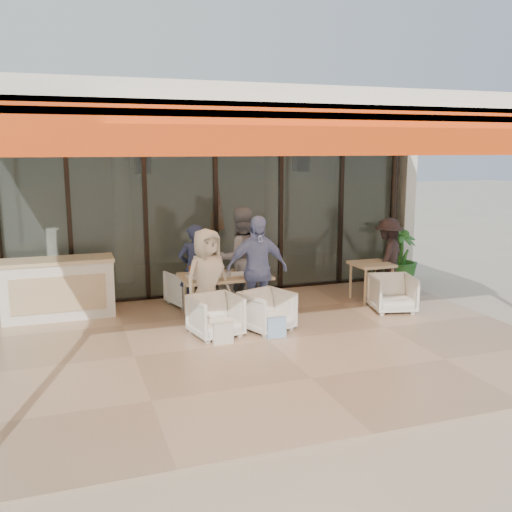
# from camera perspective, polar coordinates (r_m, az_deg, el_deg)

# --- Properties ---
(ground) EXTENTS (70.00, 70.00, 0.00)m
(ground) POSITION_cam_1_polar(r_m,az_deg,el_deg) (8.64, 1.34, -8.62)
(ground) COLOR #C6B293
(ground) RESTS_ON ground
(terrace_floor) EXTENTS (8.00, 6.00, 0.01)m
(terrace_floor) POSITION_cam_1_polar(r_m,az_deg,el_deg) (8.64, 1.34, -8.59)
(terrace_floor) COLOR tan
(terrace_floor) RESTS_ON ground
(terrace_structure) EXTENTS (8.00, 6.00, 3.40)m
(terrace_structure) POSITION_cam_1_polar(r_m,az_deg,el_deg) (7.91, 2.14, 13.54)
(terrace_structure) COLOR silver
(terrace_structure) RESTS_ON ground
(glass_storefront) EXTENTS (8.08, 0.10, 3.20)m
(glass_storefront) POSITION_cam_1_polar(r_m,az_deg,el_deg) (11.08, -4.06, 4.17)
(glass_storefront) COLOR #9EADA3
(glass_storefront) RESTS_ON ground
(interior_block) EXTENTS (9.05, 3.62, 3.52)m
(interior_block) POSITION_cam_1_polar(r_m,az_deg,el_deg) (13.28, -6.69, 7.93)
(interior_block) COLOR silver
(interior_block) RESTS_ON ground
(host_counter) EXTENTS (1.85, 0.65, 1.04)m
(host_counter) POSITION_cam_1_polar(r_m,az_deg,el_deg) (10.20, -19.16, -3.08)
(host_counter) COLOR silver
(host_counter) RESTS_ON ground
(dining_table) EXTENTS (1.50, 0.90, 0.93)m
(dining_table) POSITION_cam_1_polar(r_m,az_deg,el_deg) (9.71, -3.20, -2.23)
(dining_table) COLOR tan
(dining_table) RESTS_ON ground
(chair_far_left) EXTENTS (0.86, 0.83, 0.72)m
(chair_far_left) POSITION_cam_1_polar(r_m,az_deg,el_deg) (10.58, -6.74, -3.02)
(chair_far_left) COLOR silver
(chair_far_left) RESTS_ON ground
(chair_far_right) EXTENTS (0.72, 0.68, 0.69)m
(chair_far_right) POSITION_cam_1_polar(r_m,az_deg,el_deg) (10.79, -2.37, -2.78)
(chair_far_right) COLOR silver
(chair_far_right) RESTS_ON ground
(chair_near_left) EXTENTS (0.82, 0.78, 0.72)m
(chair_near_left) POSITION_cam_1_polar(r_m,az_deg,el_deg) (8.79, -4.05, -5.81)
(chair_near_left) COLOR silver
(chair_near_left) RESTS_ON ground
(chair_near_right) EXTENTS (0.89, 0.86, 0.72)m
(chair_near_right) POSITION_cam_1_polar(r_m,az_deg,el_deg) (9.04, 1.12, -5.35)
(chair_near_right) COLOR silver
(chair_near_right) RESTS_ON ground
(diner_navy) EXTENTS (0.60, 0.41, 1.57)m
(diner_navy) POSITION_cam_1_polar(r_m,az_deg,el_deg) (10.01, -6.17, -1.30)
(diner_navy) COLOR #1A203A
(diner_navy) RESTS_ON ground
(diner_grey) EXTENTS (0.94, 0.75, 1.85)m
(diner_grey) POSITION_cam_1_polar(r_m,az_deg,el_deg) (10.20, -1.59, -0.23)
(diner_grey) COLOR slate
(diner_grey) RESTS_ON ground
(diner_cream) EXTENTS (0.91, 0.73, 1.62)m
(diner_cream) POSITION_cam_1_polar(r_m,az_deg,el_deg) (9.15, -4.90, -2.28)
(diner_cream) COLOR beige
(diner_cream) RESTS_ON ground
(diner_periwinkle) EXTENTS (1.06, 0.45, 1.79)m
(diner_periwinkle) POSITION_cam_1_polar(r_m,az_deg,el_deg) (9.37, 0.07, -1.38)
(diner_periwinkle) COLOR #7385C0
(diner_periwinkle) RESTS_ON ground
(tote_bag_cream) EXTENTS (0.30, 0.10, 0.34)m
(tote_bag_cream) POSITION_cam_1_polar(r_m,az_deg,el_deg) (8.48, -3.32, -7.78)
(tote_bag_cream) COLOR silver
(tote_bag_cream) RESTS_ON ground
(tote_bag_blue) EXTENTS (0.30, 0.10, 0.34)m
(tote_bag_blue) POSITION_cam_1_polar(r_m,az_deg,el_deg) (8.74, 2.03, -7.22)
(tote_bag_blue) COLOR #99BFD8
(tote_bag_blue) RESTS_ON ground
(side_table) EXTENTS (0.70, 0.70, 0.74)m
(side_table) POSITION_cam_1_polar(r_m,az_deg,el_deg) (10.93, 11.47, -1.23)
(side_table) COLOR tan
(side_table) RESTS_ON ground
(side_chair) EXTENTS (0.84, 0.81, 0.73)m
(side_chair) POSITION_cam_1_polar(r_m,az_deg,el_deg) (10.37, 13.51, -3.49)
(side_chair) COLOR silver
(side_chair) RESTS_ON ground
(standing_woman) EXTENTS (1.13, 1.07, 1.54)m
(standing_woman) POSITION_cam_1_polar(r_m,az_deg,el_deg) (11.42, 13.07, -0.11)
(standing_woman) COLOR black
(standing_woman) RESTS_ON ground
(potted_palm) EXTENTS (0.99, 0.99, 1.28)m
(potted_palm) POSITION_cam_1_polar(r_m,az_deg,el_deg) (12.28, 14.27, -0.02)
(potted_palm) COLOR #1E5919
(potted_palm) RESTS_ON ground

